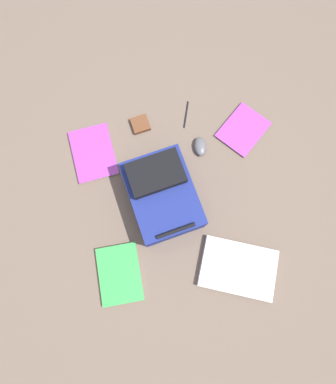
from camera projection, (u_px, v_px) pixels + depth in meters
ground_plane at (172, 203)px, 1.48m from camera, size 3.31×3.31×0.00m
backpack at (162, 194)px, 1.40m from camera, size 0.38×0.45×0.19m
laptop at (238, 268)px, 1.39m from camera, size 0.39×0.32×0.03m
book_manual at (120, 274)px, 1.39m from camera, size 0.22×0.28×0.02m
book_comic at (243, 130)px, 1.55m from camera, size 0.30×0.30×0.01m
book_blue at (93, 153)px, 1.52m from camera, size 0.25×0.31×0.02m
computer_mouse at (200, 146)px, 1.52m from camera, size 0.06×0.10×0.04m
pen_black at (186, 114)px, 1.57m from camera, size 0.04×0.15×0.01m
earbud_pouch at (140, 124)px, 1.55m from camera, size 0.10×0.10×0.02m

